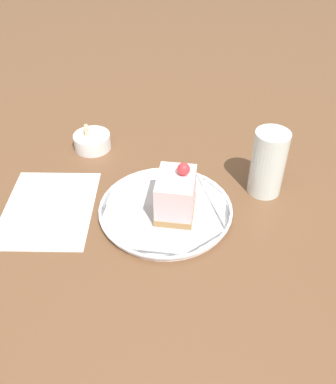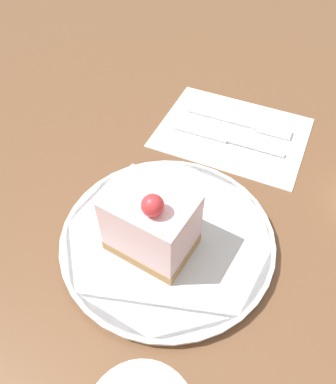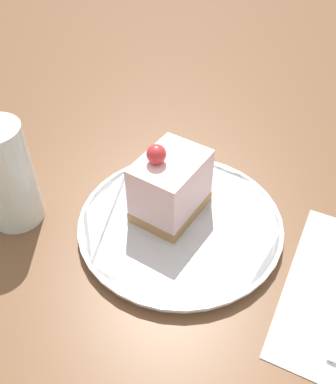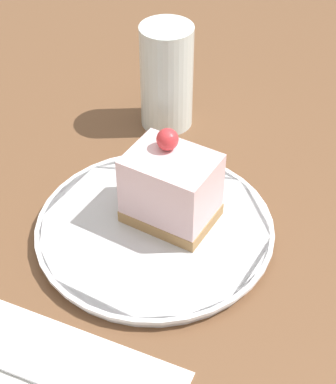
{
  "view_description": "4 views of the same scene",
  "coord_description": "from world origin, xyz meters",
  "views": [
    {
      "loc": [
        0.08,
        -0.61,
        0.57
      ],
      "look_at": [
        -0.0,
        -0.02,
        0.07
      ],
      "focal_mm": 40.0,
      "sensor_mm": 36.0,
      "label": 1
    },
    {
      "loc": [
        0.21,
        0.12,
        0.39
      ],
      "look_at": [
        -0.03,
        -0.02,
        0.07
      ],
      "focal_mm": 35.0,
      "sensor_mm": 36.0,
      "label": 2
    },
    {
      "loc": [
        -0.2,
        0.31,
        0.41
      ],
      "look_at": [
        -0.0,
        0.01,
        0.07
      ],
      "focal_mm": 40.0,
      "sensor_mm": 36.0,
      "label": 3
    },
    {
      "loc": [
        -0.43,
        -0.27,
        0.5
      ],
      "look_at": [
        0.01,
        -0.01,
        0.05
      ],
      "focal_mm": 60.0,
      "sensor_mm": 36.0,
      "label": 4
    }
  ],
  "objects": [
    {
      "name": "ground_plane",
      "position": [
        0.0,
        0.0,
        0.0
      ],
      "size": [
        4.0,
        4.0,
        0.0
      ],
      "primitive_type": "plane",
      "color": "brown"
    },
    {
      "name": "plate",
      "position": [
        -0.01,
        -0.01,
        0.01
      ],
      "size": [
        0.26,
        0.26,
        0.01
      ],
      "color": "white",
      "rests_on": "ground_plane"
    },
    {
      "name": "cake_slice",
      "position": [
        0.01,
        -0.02,
        0.06
      ],
      "size": [
        0.07,
        0.09,
        0.11
      ],
      "rotation": [
        0.0,
        0.0,
        -0.01
      ],
      "color": "#9E7547",
      "rests_on": "plate"
    },
    {
      "name": "drinking_glass",
      "position": [
        0.18,
        0.09,
        0.07
      ],
      "size": [
        0.07,
        0.07,
        0.14
      ],
      "color": "silver",
      "rests_on": "ground_plane"
    }
  ]
}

